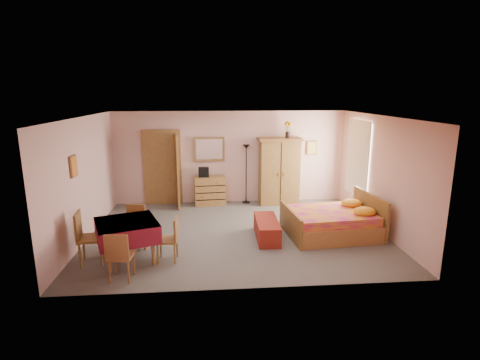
{
  "coord_description": "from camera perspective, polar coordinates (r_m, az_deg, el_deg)",
  "views": [
    {
      "loc": [
        -0.59,
        -7.96,
        3.09
      ],
      "look_at": [
        0.1,
        0.3,
        1.15
      ],
      "focal_mm": 28.0,
      "sensor_mm": 36.0,
      "label": 1
    }
  ],
  "objects": [
    {
      "name": "wardrobe",
      "position": [
        10.56,
        5.96,
        1.34
      ],
      "size": [
        1.21,
        0.65,
        1.88
      ],
      "primitive_type": "cube",
      "rotation": [
        0.0,
        0.0,
        0.03
      ],
      "color": "olive",
      "rests_on": "floor"
    },
    {
      "name": "chair_east",
      "position": [
        7.19,
        -11.04,
        -8.85
      ],
      "size": [
        0.41,
        0.41,
        0.85
      ],
      "primitive_type": "cube",
      "rotation": [
        0.0,
        0.0,
        1.51
      ],
      "color": "olive",
      "rests_on": "floor"
    },
    {
      "name": "picture_left",
      "position": [
        7.94,
        -24.04,
        1.94
      ],
      "size": [
        0.04,
        0.32,
        0.42
      ],
      "primitive_type": "cube",
      "color": "orange",
      "rests_on": "wall_left"
    },
    {
      "name": "chest_of_drawers",
      "position": [
        10.55,
        -4.59,
        -1.63
      ],
      "size": [
        0.89,
        0.5,
        0.81
      ],
      "primitive_type": "cube",
      "rotation": [
        0.0,
        0.0,
        0.08
      ],
      "color": "#A27037",
      "rests_on": "floor"
    },
    {
      "name": "floor",
      "position": [
        8.56,
        -0.5,
        -7.99
      ],
      "size": [
        6.5,
        6.5,
        0.0
      ],
      "primitive_type": "plane",
      "color": "#68625C",
      "rests_on": "ground"
    },
    {
      "name": "wall_left",
      "position": [
        8.58,
        -22.7,
        0.1
      ],
      "size": [
        0.1,
        5.0,
        2.6
      ],
      "primitive_type": "cube",
      "color": "#D9A69D",
      "rests_on": "floor"
    },
    {
      "name": "wall_right",
      "position": [
        9.02,
        20.53,
        0.88
      ],
      "size": [
        0.1,
        5.0,
        2.6
      ],
      "primitive_type": "cube",
      "color": "#D9A69D",
      "rests_on": "floor"
    },
    {
      "name": "doorway",
      "position": [
        10.72,
        -11.71,
        1.78
      ],
      "size": [
        1.06,
        0.12,
        2.15
      ],
      "primitive_type": "cube",
      "color": "#9E6B35",
      "rests_on": "floor"
    },
    {
      "name": "sunflower_vase",
      "position": [
        10.44,
        7.29,
        7.64
      ],
      "size": [
        0.19,
        0.19,
        0.45
      ],
      "primitive_type": "cube",
      "rotation": [
        0.0,
        0.0,
        0.07
      ],
      "color": "gold",
      "rests_on": "wardrobe"
    },
    {
      "name": "chair_south",
      "position": [
        6.7,
        -17.71,
        -10.86
      ],
      "size": [
        0.43,
        0.43,
        0.87
      ],
      "primitive_type": "cube",
      "rotation": [
        0.0,
        0.0,
        -0.09
      ],
      "color": "#985F33",
      "rests_on": "floor"
    },
    {
      "name": "window",
      "position": [
        10.06,
        17.53,
        3.17
      ],
      "size": [
        0.08,
        1.4,
        1.95
      ],
      "primitive_type": "cube",
      "color": "white",
      "rests_on": "wall_right"
    },
    {
      "name": "picture_back",
      "position": [
        10.95,
        10.89,
        4.84
      ],
      "size": [
        0.3,
        0.04,
        0.4
      ],
      "primitive_type": "cube",
      "color": "#D8BF59",
      "rests_on": "wall_back"
    },
    {
      "name": "wall_mirror",
      "position": [
        10.53,
        -4.71,
        4.71
      ],
      "size": [
        0.86,
        0.11,
        0.68
      ],
      "primitive_type": "cube",
      "rotation": [
        0.0,
        0.0,
        0.08
      ],
      "color": "silver",
      "rests_on": "wall_back"
    },
    {
      "name": "floor_lamp",
      "position": [
        10.6,
        0.94,
        0.9
      ],
      "size": [
        0.26,
        0.26,
        1.68
      ],
      "primitive_type": "cube",
      "rotation": [
        0.0,
        0.0,
        0.26
      ],
      "color": "black",
      "rests_on": "floor"
    },
    {
      "name": "stereo",
      "position": [
        10.43,
        -5.56,
        1.21
      ],
      "size": [
        0.29,
        0.21,
        0.27
      ],
      "primitive_type": "cube",
      "rotation": [
        0.0,
        0.0,
        0.02
      ],
      "color": "black",
      "rests_on": "chest_of_drawers"
    },
    {
      "name": "bench",
      "position": [
        8.2,
        4.11,
        -7.45
      ],
      "size": [
        0.5,
        1.25,
        0.41
      ],
      "primitive_type": "cube",
      "rotation": [
        0.0,
        0.0,
        -0.03
      ],
      "color": "maroon",
      "rests_on": "floor"
    },
    {
      "name": "bed",
      "position": [
        8.53,
        13.66,
        -5.25
      ],
      "size": [
        2.06,
        1.68,
        0.9
      ],
      "primitive_type": "cube",
      "rotation": [
        0.0,
        0.0,
        0.09
      ],
      "color": "#BB1271",
      "rests_on": "floor"
    },
    {
      "name": "ceiling",
      "position": [
        8.0,
        -0.54,
        9.66
      ],
      "size": [
        6.5,
        6.5,
        0.0
      ],
      "primitive_type": "plane",
      "rotation": [
        3.14,
        0.0,
        0.0
      ],
      "color": "brown",
      "rests_on": "wall_back"
    },
    {
      "name": "chair_north",
      "position": [
        7.93,
        -15.93,
        -6.94
      ],
      "size": [
        0.47,
        0.47,
        0.87
      ],
      "primitive_type": "cube",
      "rotation": [
        0.0,
        0.0,
        2.94
      ],
      "color": "#AE753B",
      "rests_on": "floor"
    },
    {
      "name": "wall_front",
      "position": [
        5.78,
        1.33,
        -4.87
      ],
      "size": [
        6.5,
        0.1,
        2.6
      ],
      "primitive_type": "cube",
      "color": "#D9A69D",
      "rests_on": "floor"
    },
    {
      "name": "dining_table",
      "position": [
        7.37,
        -16.75,
        -8.92
      ],
      "size": [
        1.36,
        1.36,
        0.78
      ],
      "primitive_type": "cube",
      "rotation": [
        0.0,
        0.0,
        0.35
      ],
      "color": "maroon",
      "rests_on": "floor"
    },
    {
      "name": "wall_back",
      "position": [
        10.63,
        -1.53,
        3.47
      ],
      "size": [
        6.5,
        0.1,
        2.6
      ],
      "primitive_type": "cube",
      "color": "#D9A69D",
      "rests_on": "floor"
    },
    {
      "name": "chair_west",
      "position": [
        7.47,
        -21.75,
        -8.15
      ],
      "size": [
        0.5,
        0.5,
        0.99
      ],
      "primitive_type": "cube",
      "rotation": [
        0.0,
        0.0,
        -1.44
      ],
      "color": "#A57838",
      "rests_on": "floor"
    }
  ]
}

